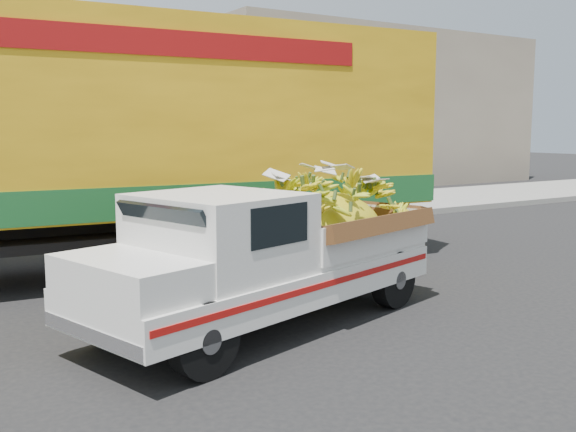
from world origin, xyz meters
TOP-DOWN VIEW (x-y plane):
  - ground at (0.00, 0.00)m, footprint 100.00×100.00m
  - curb at (0.00, 5.66)m, footprint 60.00×0.25m
  - sidewalk at (0.00, 7.76)m, footprint 60.00×4.00m
  - building_right at (14.00, 14.66)m, footprint 14.00×6.00m
  - pickup_truck at (1.02, -0.27)m, footprint 4.68×2.77m
  - semi_trailer at (-0.65, 3.21)m, footprint 12.04×3.44m

SIDE VIEW (x-z plane):
  - ground at x=0.00m, z-range 0.00..0.00m
  - sidewalk at x=0.00m, z-range 0.00..0.14m
  - curb at x=0.00m, z-range 0.00..0.15m
  - pickup_truck at x=1.02m, z-range 0.06..1.60m
  - semi_trailer at x=-0.65m, z-range 0.22..4.02m
  - building_right at x=14.00m, z-range 0.00..6.00m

